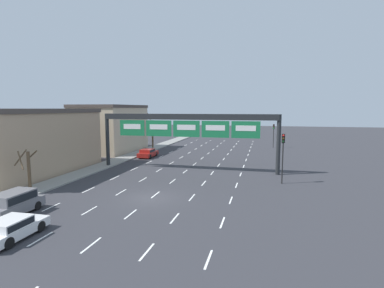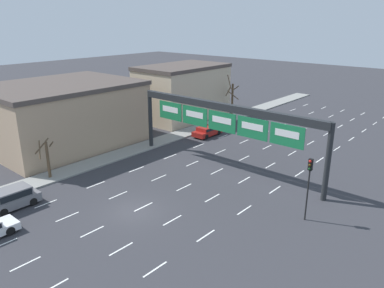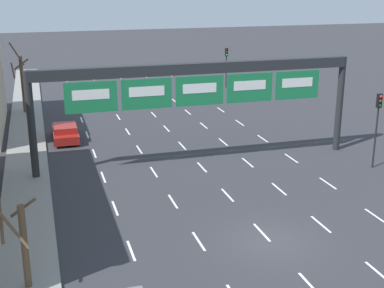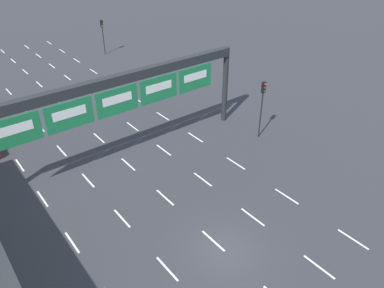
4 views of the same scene
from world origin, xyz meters
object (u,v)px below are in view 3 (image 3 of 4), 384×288
at_px(car_red, 65,132).
at_px(tree_bare_closest, 22,241).
at_px(traffic_light_near_gantry, 378,116).
at_px(sign_gantry, 198,82).
at_px(traffic_light_mid_block, 226,60).
at_px(tree_bare_second, 22,80).

xyz_separation_m(car_red, tree_bare_closest, (-2.90, -20.88, 1.51)).
relative_size(traffic_light_near_gantry, tree_bare_closest, 1.37).
relative_size(sign_gantry, traffic_light_mid_block, 4.83).
xyz_separation_m(car_red, traffic_light_near_gantry, (19.33, -12.11, 2.87)).
distance_m(sign_gantry, car_red, 12.55).
bearing_deg(traffic_light_near_gantry, tree_bare_second, 135.46).
bearing_deg(sign_gantry, traffic_light_near_gantry, -20.76).
bearing_deg(sign_gantry, tree_bare_closest, -131.09).
height_order(sign_gantry, traffic_light_near_gantry, sign_gantry).
height_order(sign_gantry, tree_bare_closest, sign_gantry).
bearing_deg(tree_bare_second, car_red, -72.80).
distance_m(traffic_light_near_gantry, tree_bare_closest, 23.94).
xyz_separation_m(sign_gantry, tree_bare_closest, (-11.27, -12.92, -3.40)).
bearing_deg(traffic_light_mid_block, tree_bare_closest, -120.70).
distance_m(tree_bare_closest, tree_bare_second, 30.83).
relative_size(car_red, traffic_light_near_gantry, 0.87).
distance_m(traffic_light_near_gantry, tree_bare_second, 31.44).
relative_size(traffic_light_mid_block, tree_bare_closest, 1.23).
height_order(sign_gantry, car_red, sign_gantry).
bearing_deg(traffic_light_near_gantry, sign_gantry, 159.24).
height_order(traffic_light_near_gantry, traffic_light_mid_block, traffic_light_near_gantry).
bearing_deg(tree_bare_closest, tree_bare_second, 90.33).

